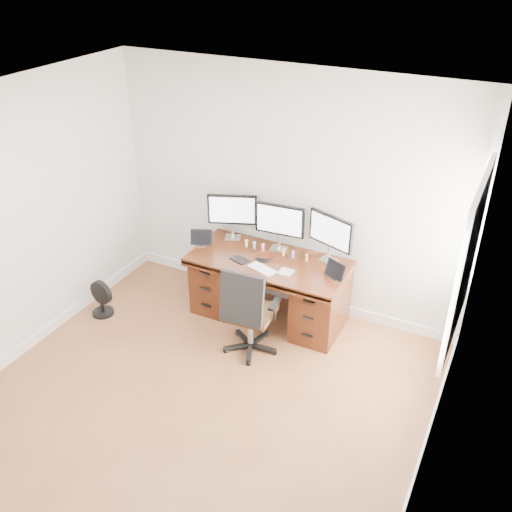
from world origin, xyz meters
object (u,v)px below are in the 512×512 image
at_px(desk, 269,286).
at_px(keyboard, 262,269).
at_px(floor_fan, 101,299).
at_px(office_chair, 249,325).
at_px(monitor_center, 280,221).

xyz_separation_m(desk, keyboard, (0.03, -0.24, 0.36)).
bearing_deg(keyboard, floor_fan, -144.07).
bearing_deg(desk, keyboard, -83.27).
xyz_separation_m(office_chair, keyboard, (-0.05, 0.41, 0.43)).
relative_size(floor_fan, keyboard, 1.36).
distance_m(desk, monitor_center, 0.72).
relative_size(desk, office_chair, 1.68).
distance_m(office_chair, monitor_center, 1.17).
height_order(monitor_center, keyboard, monitor_center).
bearing_deg(office_chair, keyboard, 92.76).
height_order(desk, monitor_center, monitor_center).
xyz_separation_m(desk, monitor_center, (0.00, 0.24, 0.68)).
distance_m(floor_fan, monitor_center, 2.19).
bearing_deg(desk, floor_fan, -154.65).
relative_size(desk, floor_fan, 4.05).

